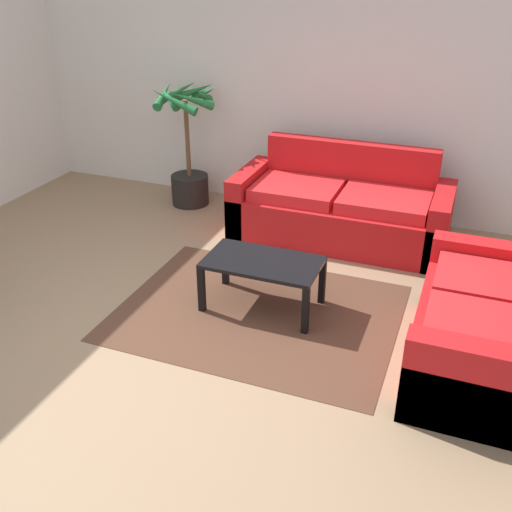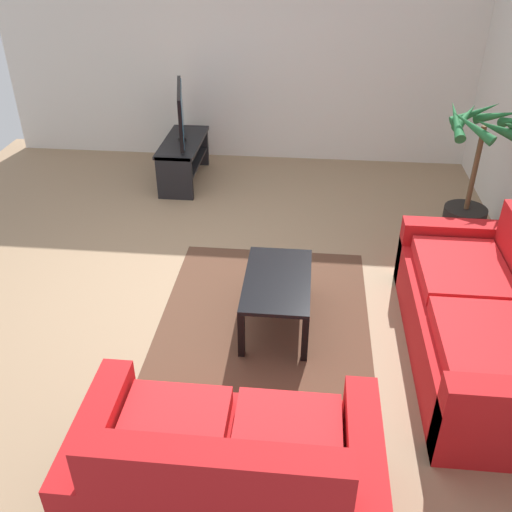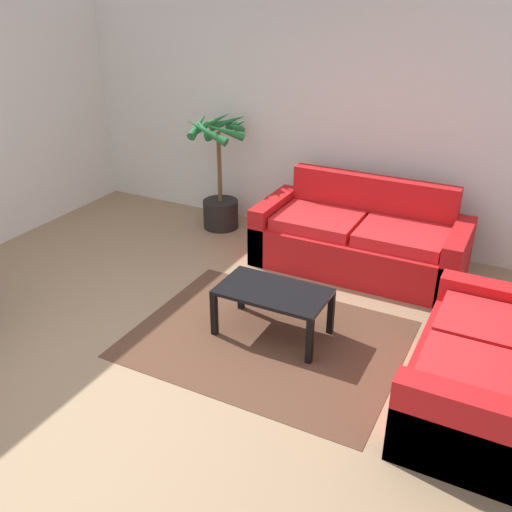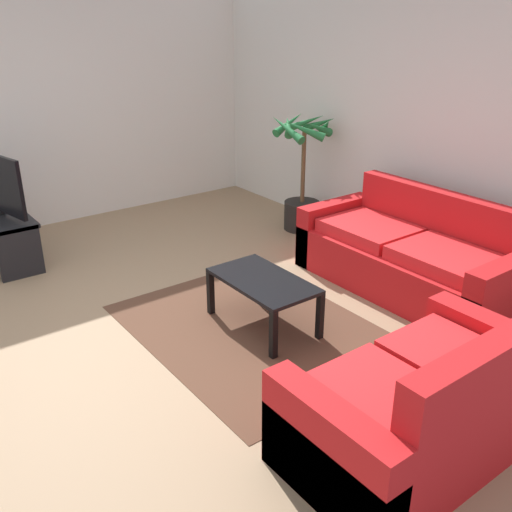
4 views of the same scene
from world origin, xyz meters
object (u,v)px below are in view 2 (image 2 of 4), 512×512
at_px(couch_main, 482,324).
at_px(potted_palm, 471,187).
at_px(couch_loveseat, 227,475).
at_px(tv_stand, 184,155).
at_px(tv, 181,113).
at_px(coffee_table, 277,285).

height_order(couch_main, potted_palm, potted_palm).
xyz_separation_m(couch_main, couch_loveseat, (1.45, -1.66, -0.00)).
distance_m(tv_stand, tv, 0.51).
distance_m(couch_main, potted_palm, 1.86).
relative_size(couch_loveseat, tv_stand, 1.45).
relative_size(tv_stand, potted_palm, 0.80).
bearing_deg(couch_main, tv_stand, -136.11).
bearing_deg(potted_palm, couch_main, -8.35).
height_order(couch_main, couch_loveseat, same).
relative_size(tv, potted_palm, 0.75).
height_order(couch_loveseat, tv, tv).
bearing_deg(couch_main, tv, -136.15).
distance_m(coffee_table, potted_palm, 2.37).
distance_m(couch_main, coffee_table, 1.53).
xyz_separation_m(tv, coffee_table, (2.68, 1.31, -0.48)).
relative_size(couch_main, potted_palm, 1.53).
bearing_deg(tv, couch_main, 43.85).
xyz_separation_m(couch_loveseat, coffee_table, (-1.71, 0.15, 0.07)).
bearing_deg(tv, potted_palm, 70.01).
xyz_separation_m(couch_main, potted_palm, (-1.82, 0.27, 0.27)).
distance_m(couch_main, tv, 4.11).
bearing_deg(tv, couch_loveseat, 14.82).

